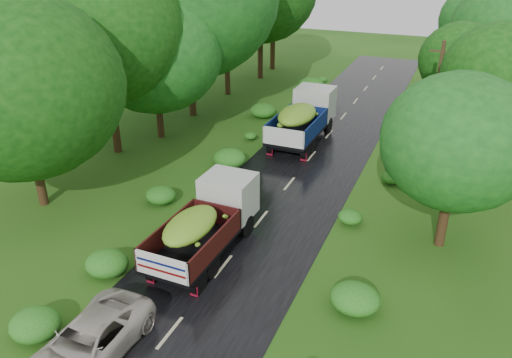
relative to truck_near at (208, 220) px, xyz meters
The scene contains 10 objects.
ground 5.15m from the truck_near, 77.90° to the right, with size 120.00×120.00×0.00m, color #17400D.
road 1.81m from the truck_near, ahead, with size 6.50×80.00×0.02m, color black.
road_lines 2.14m from the truck_near, 48.69° to the left, with size 0.12×69.60×0.00m.
truck_near is the anchor object (origin of this frame).
truck_far 13.47m from the truck_near, 90.81° to the left, with size 2.56×7.02×2.94m.
car 6.80m from the truck_near, 95.37° to the right, with size 2.15×4.67×1.30m, color beige.
utility_pole 13.88m from the truck_near, 57.11° to the left, with size 1.26×0.23×7.19m.
trees_left 18.90m from the truck_near, 120.75° to the left, with size 5.69×34.41×10.62m.
trees_right 22.31m from the truck_near, 62.94° to the left, with size 7.05×30.49×7.67m.
shrubs 9.30m from the truck_near, 83.57° to the left, with size 11.90×44.00×0.70m.
Camera 1 is at (7.49, -10.53, 11.82)m, focal length 35.00 mm.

